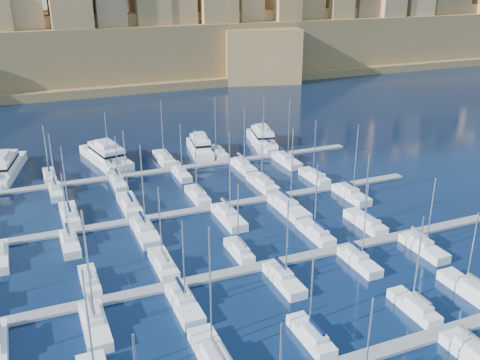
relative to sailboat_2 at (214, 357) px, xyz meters
name	(u,v)px	position (x,y,z in m)	size (l,w,h in m)	color
ground	(229,233)	(12.99, 28.25, -0.77)	(600.00, 600.00, 0.00)	black
pontoon_mid_near	(260,266)	(12.99, 16.25, -0.57)	(84.00, 2.00, 0.40)	slate
pontoon_mid_far	(208,208)	(12.99, 38.25, -0.57)	(84.00, 2.00, 0.40)	slate
pontoon_far	(174,169)	(12.99, 60.25, -0.57)	(84.00, 2.00, 0.40)	slate
sailboat_2	(214,357)	(0.00, 0.00, 0.00)	(2.92, 9.74, 16.43)	white
sailboat_3	(311,336)	(11.55, -0.94, -0.06)	(2.35, 7.83, 11.05)	white
sailboat_4	(414,307)	(26.25, -0.95, -0.04)	(2.34, 7.81, 13.19)	white
sailboat_5	(469,289)	(35.56, -0.43, -0.05)	(2.66, 8.86, 11.82)	white
sailboat_10	(480,359)	(26.31, -11.42, -0.02)	(2.87, 9.58, 14.57)	white
sailboat_13	(90,281)	(-10.19, 20.87, -0.06)	(2.23, 7.44, 11.34)	white
sailboat_14	(163,264)	(0.18, 21.39, -0.04)	(2.55, 8.49, 12.72)	white
sailboat_15	(239,251)	(11.69, 20.80, -0.06)	(2.19, 7.30, 11.57)	white
sailboat_16	(316,233)	(25.20, 21.41, -0.04)	(2.56, 8.53, 12.52)	white
sailboat_17	(365,222)	(34.87, 21.69, -0.04)	(2.73, 9.10, 12.77)	white
sailboat_19	(95,325)	(-11.03, 10.70, 0.00)	(2.80, 9.32, 16.14)	white
sailboat_20	(184,304)	(0.00, 10.82, -0.04)	(2.73, 9.10, 12.79)	white
sailboat_21	(284,279)	(14.17, 11.07, -0.04)	(2.58, 8.59, 12.97)	white
sailboat_22	(359,261)	(26.46, 11.28, -0.04)	(2.44, 8.15, 13.37)	white
sailboat_23	(423,247)	(37.85, 11.01, -0.04)	(2.61, 8.71, 12.49)	white
sailboat_25	(69,215)	(-10.34, 43.75, -0.03)	(2.77, 9.23, 13.22)	white
sailboat_26	(129,205)	(0.04, 43.99, -0.02)	(2.92, 9.72, 14.64)	white
sailboat_27	(198,195)	(12.70, 43.38, -0.03)	(2.54, 8.48, 13.49)	white
sailboat_28	(263,184)	(26.42, 44.01, -0.02)	(2.93, 9.76, 14.00)	white
sailboat_29	(314,177)	(37.80, 43.49, -0.04)	(2.61, 8.70, 12.65)	white
sailboat_31	(70,243)	(-11.44, 33.18, -0.04)	(2.51, 8.36, 12.63)	white
sailboat_32	(145,231)	(0.15, 32.42, 0.00)	(2.97, 9.91, 15.77)	white
sailboat_33	(229,217)	(14.59, 32.40, 0.00)	(2.98, 9.94, 16.11)	white
sailboat_34	(289,207)	(25.81, 31.93, 0.01)	(3.27, 10.90, 15.69)	white
sailboat_35	(351,194)	(39.39, 32.70, -0.02)	(2.80, 9.34, 14.65)	white
sailboat_37	(50,176)	(-11.98, 65.02, -0.06)	(2.32, 7.74, 11.51)	white
sailboat_38	(110,167)	(0.34, 65.49, -0.04)	(2.61, 8.69, 12.83)	white
sailboat_39	(164,159)	(12.52, 66.13, -0.02)	(3.00, 10.00, 14.05)	white
sailboat_40	(217,152)	(24.82, 65.74, -0.03)	(2.76, 9.21, 13.88)	white
sailboat_41	(264,147)	(36.87, 65.58, -0.03)	(2.67, 8.89, 13.61)	white
sailboat_43	(56,192)	(-11.54, 55.51, -0.05)	(2.30, 7.68, 12.54)	white
sailboat_44	(119,183)	(0.28, 55.45, -0.07)	(2.34, 7.82, 10.70)	white
sailboat_45	(181,174)	(13.26, 55.57, -0.06)	(2.27, 7.56, 11.75)	white
sailboat_46	(243,166)	(26.82, 54.81, -0.03)	(2.73, 9.10, 13.97)	white
sailboat_47	(287,160)	(37.16, 54.58, -0.01)	(2.87, 9.57, 14.92)	white
motor_yacht_a	(2,167)	(-20.76, 71.09, 0.96)	(10.04, 20.23, 5.25)	white
motor_yacht_b	(106,155)	(0.52, 70.77, 0.96)	(9.25, 19.50, 5.25)	white
motor_yacht_c	(200,147)	(21.73, 68.57, 0.96)	(6.48, 14.70, 5.25)	white
motor_yacht_d	(262,138)	(37.95, 69.23, 0.96)	(7.95, 16.20, 5.25)	white
fortified_city	(86,38)	(12.80, 183.51, 13.97)	(460.00, 108.95, 59.52)	brown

